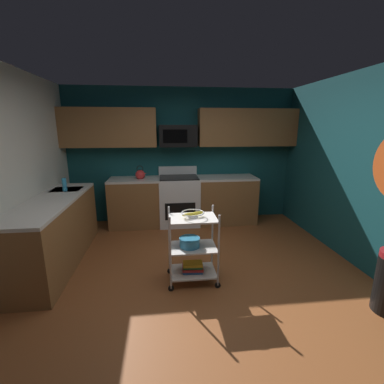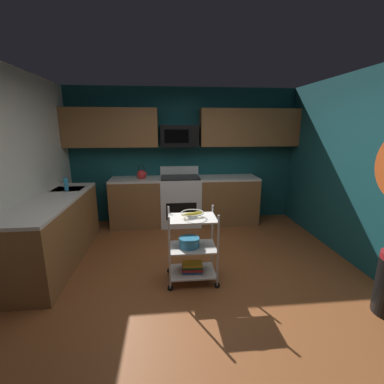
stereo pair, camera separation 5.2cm
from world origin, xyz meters
name	(u,v)px [view 1 (the left image)]	position (x,y,z in m)	size (l,w,h in m)	color
floor	(198,284)	(0.00, 0.00, -0.02)	(4.40, 4.80, 0.04)	brown
wall_back	(182,156)	(0.00, 2.43, 1.30)	(4.52, 0.06, 2.60)	#14474C
wall_right	(381,175)	(2.23, 0.00, 1.30)	(0.06, 4.80, 2.60)	#14474C
counter_run	(138,211)	(-0.83, 1.51, 0.46)	(3.61, 2.73, 0.92)	brown
oven_range	(179,200)	(-0.09, 2.10, 0.48)	(0.76, 0.65, 1.10)	white
upper_cabinets	(184,128)	(0.02, 2.23, 1.85)	(4.40, 0.33, 0.70)	brown
microwave	(178,136)	(-0.09, 2.21, 1.70)	(0.70, 0.39, 0.40)	black
rolling_cart	(193,247)	(-0.06, 0.06, 0.45)	(0.62, 0.41, 0.91)	silver
fruit_bowl	(193,214)	(-0.06, 0.06, 0.88)	(0.27, 0.27, 0.07)	silver
mixing_bowl_large	(190,242)	(-0.10, 0.06, 0.52)	(0.25, 0.25, 0.11)	#338CBF
book_stack	(193,267)	(-0.06, 0.06, 0.18)	(0.27, 0.20, 0.11)	#1E4C8C
kettle	(140,175)	(-0.82, 2.10, 1.00)	(0.21, 0.18, 0.26)	red
dish_soap_bottle	(64,185)	(-1.88, 1.22, 1.02)	(0.06, 0.06, 0.20)	#2D8CBF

